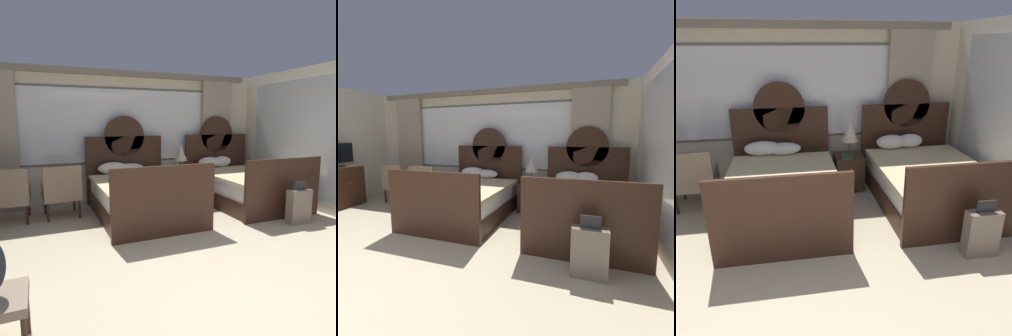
{
  "view_description": "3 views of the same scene",
  "coord_description": "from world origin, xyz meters",
  "views": [
    {
      "loc": [
        -1.57,
        -2.2,
        1.68
      ],
      "look_at": [
        0.45,
        2.6,
        0.88
      ],
      "focal_mm": 32.9,
      "sensor_mm": 36.0,
      "label": 1
    },
    {
      "loc": [
        2.25,
        -1.16,
        1.55
      ],
      "look_at": [
        0.98,
        2.51,
        1.05
      ],
      "focal_mm": 25.26,
      "sensor_mm": 36.0,
      "label": 2
    },
    {
      "loc": [
        0.17,
        -1.42,
        2.35
      ],
      "look_at": [
        0.82,
        2.2,
        0.93
      ],
      "focal_mm": 34.61,
      "sensor_mm": 36.0,
      "label": 3
    }
  ],
  "objects": [
    {
      "name": "book_on_nightstand",
      "position": [
        1.1,
        3.53,
        0.61
      ],
      "size": [
        0.18,
        0.26,
        0.03
      ],
      "color": "#285133",
      "rests_on": "nightstand_between_beds"
    },
    {
      "name": "wall_back_window",
      "position": [
        0.0,
        4.15,
        1.42
      ],
      "size": [
        6.39,
        0.22,
        2.7
      ],
      "color": "beige",
      "rests_on": "ground_plane"
    },
    {
      "name": "armchair_by_window_left",
      "position": [
        -1.25,
        3.33,
        0.48
      ],
      "size": [
        0.65,
        0.65,
        0.93
      ],
      "color": "#84705B",
      "rests_on": "ground_plane"
    },
    {
      "name": "table_lamp_on_nightstand",
      "position": [
        1.17,
        3.61,
        1.01
      ],
      "size": [
        0.27,
        0.27,
        0.6
      ],
      "color": "brown",
      "rests_on": "nightstand_between_beds"
    },
    {
      "name": "suitcase_on_floor",
      "position": [
        2.31,
        1.48,
        0.29
      ],
      "size": [
        0.4,
        0.18,
        0.71
      ],
      "color": "#75665B",
      "rests_on": "ground_plane"
    },
    {
      "name": "armchair_by_window_centre",
      "position": [
        -2.06,
        3.33,
        0.48
      ],
      "size": [
        0.63,
        0.63,
        0.93
      ],
      "color": "#84705B",
      "rests_on": "ground_plane"
    },
    {
      "name": "bed_near_window",
      "position": [
        0.05,
        2.92,
        0.37
      ],
      "size": [
        1.59,
        2.25,
        1.78
      ],
      "color": "#382116",
      "rests_on": "ground_plane"
    },
    {
      "name": "bed_near_mirror",
      "position": [
        2.24,
        2.92,
        0.37
      ],
      "size": [
        1.59,
        2.25,
        1.78
      ],
      "color": "#382116",
      "rests_on": "ground_plane"
    },
    {
      "name": "nightstand_between_beds",
      "position": [
        1.15,
        3.63,
        0.3
      ],
      "size": [
        0.47,
        0.49,
        0.6
      ],
      "color": "#382116",
      "rests_on": "ground_plane"
    }
  ]
}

